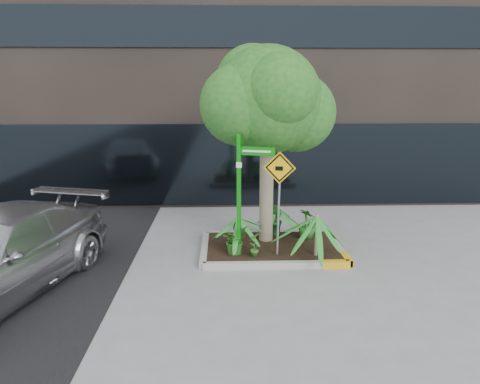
{
  "coord_description": "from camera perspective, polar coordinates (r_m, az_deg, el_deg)",
  "views": [
    {
      "loc": [
        -0.92,
        -10.29,
        3.89
      ],
      "look_at": [
        -0.56,
        0.2,
        1.48
      ],
      "focal_mm": 35.0,
      "sensor_mm": 36.0,
      "label": 1
    }
  ],
  "objects": [
    {
      "name": "tree",
      "position": [
        11.07,
        3.36,
        11.13
      ],
      "size": [
        3.24,
        2.87,
        4.86
      ],
      "color": "gray",
      "rests_on": "ground"
    },
    {
      "name": "palm_back",
      "position": [
        11.9,
        4.42,
        -1.99
      ],
      "size": [
        0.83,
        0.83,
        0.92
      ],
      "color": "gray",
      "rests_on": "ground"
    },
    {
      "name": "ground",
      "position": [
        11.04,
        2.96,
        -7.74
      ],
      "size": [
        80.0,
        80.0,
        0.0
      ],
      "primitive_type": "plane",
      "color": "gray",
      "rests_on": "ground"
    },
    {
      "name": "planter",
      "position": [
        11.28,
        4.03,
        -6.74
      ],
      "size": [
        3.35,
        2.36,
        0.15
      ],
      "color": "#9E9E99",
      "rests_on": "ground"
    },
    {
      "name": "shrub_a",
      "position": [
        10.61,
        -0.65,
        -5.87
      ],
      "size": [
        0.82,
        0.82,
        0.64
      ],
      "primitive_type": "imported",
      "rotation": [
        0.0,
        0.0,
        0.89
      ],
      "color": "#29601B",
      "rests_on": "planter"
    },
    {
      "name": "palm_left",
      "position": [
        10.82,
        -0.22,
        -3.14
      ],
      "size": [
        0.9,
        0.9,
        1.0
      ],
      "color": "gray",
      "rests_on": "ground"
    },
    {
      "name": "street_sign_post",
      "position": [
        10.25,
        0.25,
        1.02
      ],
      "size": [
        0.82,
        1.0,
        2.87
      ],
      "rotation": [
        0.0,
        0.0,
        -0.29
      ],
      "color": "#0B830F",
      "rests_on": "ground"
    },
    {
      "name": "shrub_c",
      "position": [
        10.44,
        1.81,
        -6.37
      ],
      "size": [
        0.44,
        0.44,
        0.59
      ],
      "primitive_type": "imported",
      "rotation": [
        0.0,
        0.0,
        3.92
      ],
      "color": "#336920",
      "rests_on": "planter"
    },
    {
      "name": "shrub_d",
      "position": [
        11.91,
        4.37,
        -3.34
      ],
      "size": [
        0.6,
        0.6,
        0.83
      ],
      "primitive_type": "imported",
      "rotation": [
        0.0,
        0.0,
        5.13
      ],
      "color": "#1A5D1D",
      "rests_on": "planter"
    },
    {
      "name": "palm_front",
      "position": [
        10.48,
        9.39,
        -2.96
      ],
      "size": [
        1.09,
        1.09,
        1.21
      ],
      "color": "gray",
      "rests_on": "ground"
    },
    {
      "name": "shrub_b",
      "position": [
        11.74,
        8.16,
        -3.85
      ],
      "size": [
        0.6,
        0.6,
        0.76
      ],
      "primitive_type": "imported",
      "rotation": [
        0.0,
        0.0,
        2.24
      ],
      "color": "#225C1B",
      "rests_on": "planter"
    },
    {
      "name": "cattle_sign",
      "position": [
        10.33,
        4.8,
        0.79
      ],
      "size": [
        0.7,
        0.28,
        2.33
      ],
      "rotation": [
        0.0,
        0.0,
        -0.26
      ],
      "color": "slate",
      "rests_on": "ground"
    }
  ]
}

